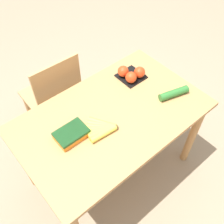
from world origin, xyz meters
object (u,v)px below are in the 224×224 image
chair (55,97)px  carrot_bag (71,134)px  banana_bunch (102,128)px  tomato_pack (131,74)px  cucumber_near (174,93)px

chair → carrot_bag: 0.69m
banana_bunch → tomato_pack: 0.51m
banana_bunch → tomato_pack: (0.46, 0.23, 0.02)m
tomato_pack → cucumber_near: tomato_pack is taller
tomato_pack → cucumber_near: size_ratio=0.80×
carrot_bag → cucumber_near: 0.75m
chair → tomato_pack: size_ratio=5.15×
banana_bunch → cucumber_near: bearing=-9.2°
tomato_pack → carrot_bag: size_ratio=0.92×
chair → banana_bunch: (-0.03, -0.67, 0.28)m
banana_bunch → cucumber_near: 0.57m
chair → cucumber_near: 0.98m
banana_bunch → cucumber_near: (0.56, -0.09, 0.01)m
chair → tomato_pack: 0.69m
chair → carrot_bag: size_ratio=4.72×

